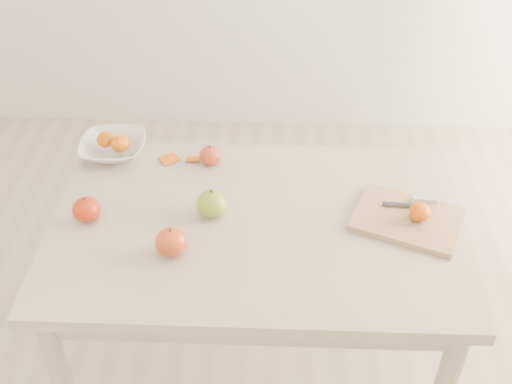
{
  "coord_description": "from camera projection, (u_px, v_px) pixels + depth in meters",
  "views": [
    {
      "loc": [
        0.06,
        -1.43,
        1.97
      ],
      "look_at": [
        0.0,
        0.05,
        0.82
      ],
      "focal_mm": 45.0,
      "sensor_mm": 36.0,
      "label": 1
    }
  ],
  "objects": [
    {
      "name": "bowl_tangerine_near",
      "position": [
        105.0,
        139.0,
        2.13
      ],
      "size": [
        0.06,
        0.06,
        0.05
      ],
      "primitive_type": "ellipsoid",
      "color": "#CB5607",
      "rests_on": "fruit_bowl"
    },
    {
      "name": "table",
      "position": [
        255.0,
        246.0,
        1.94
      ],
      "size": [
        1.2,
        0.8,
        0.75
      ],
      "color": "beige",
      "rests_on": "ground"
    },
    {
      "name": "orange_peel_a",
      "position": [
        169.0,
        160.0,
        2.12
      ],
      "size": [
        0.07,
        0.07,
        0.01
      ],
      "primitive_type": "cube",
      "rotation": [
        0.21,
        0.0,
        0.68
      ],
      "color": "#DF570F",
      "rests_on": "table"
    },
    {
      "name": "paring_knife",
      "position": [
        420.0,
        200.0,
        1.92
      ],
      "size": [
        0.17,
        0.05,
        0.01
      ],
      "color": "silver",
      "rests_on": "cutting_board"
    },
    {
      "name": "apple_green",
      "position": [
        212.0,
        203.0,
        1.88
      ],
      "size": [
        0.09,
        0.09,
        0.08
      ],
      "primitive_type": "ellipsoid",
      "color": "olive",
      "rests_on": "table"
    },
    {
      "name": "bowl_tangerine_far",
      "position": [
        120.0,
        144.0,
        2.11
      ],
      "size": [
        0.06,
        0.06,
        0.05
      ],
      "primitive_type": "ellipsoid",
      "color": "#D55707",
      "rests_on": "fruit_bowl"
    },
    {
      "name": "ground",
      "position": [
        255.0,
        377.0,
        2.34
      ],
      "size": [
        3.5,
        3.5,
        0.0
      ],
      "primitive_type": "plane",
      "color": "#C6B293",
      "rests_on": "ground"
    },
    {
      "name": "apple_red_a",
      "position": [
        210.0,
        156.0,
        2.09
      ],
      "size": [
        0.07,
        0.07,
        0.06
      ],
      "primitive_type": "ellipsoid",
      "color": "maroon",
      "rests_on": "table"
    },
    {
      "name": "fruit_bowl",
      "position": [
        113.0,
        147.0,
        2.13
      ],
      "size": [
        0.22,
        0.22,
        0.05
      ],
      "primitive_type": "imported",
      "color": "white",
      "rests_on": "table"
    },
    {
      "name": "board_tangerine",
      "position": [
        420.0,
        212.0,
        1.84
      ],
      "size": [
        0.06,
        0.06,
        0.05
      ],
      "primitive_type": "ellipsoid",
      "color": "#D64B07",
      "rests_on": "cutting_board"
    },
    {
      "name": "orange_peel_b",
      "position": [
        193.0,
        160.0,
        2.12
      ],
      "size": [
        0.05,
        0.04,
        0.01
      ],
      "primitive_type": "cube",
      "rotation": [
        -0.14,
        0.0,
        -0.05
      ],
      "color": "#DC590F",
      "rests_on": "table"
    },
    {
      "name": "cutting_board",
      "position": [
        407.0,
        219.0,
        1.87
      ],
      "size": [
        0.36,
        0.32,
        0.02
      ],
      "primitive_type": "cube",
      "rotation": [
        0.0,
        0.0,
        -0.38
      ],
      "color": "tan",
      "rests_on": "table"
    },
    {
      "name": "apple_red_c",
      "position": [
        171.0,
        242.0,
        1.75
      ],
      "size": [
        0.09,
        0.09,
        0.08
      ],
      "primitive_type": "ellipsoid",
      "color": "#A2261D",
      "rests_on": "table"
    },
    {
      "name": "apple_red_b",
      "position": [
        86.0,
        210.0,
        1.86
      ],
      "size": [
        0.08,
        0.08,
        0.07
      ],
      "primitive_type": "ellipsoid",
      "color": "#900D06",
      "rests_on": "table"
    }
  ]
}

